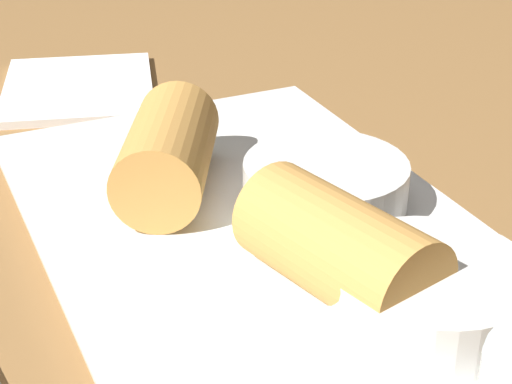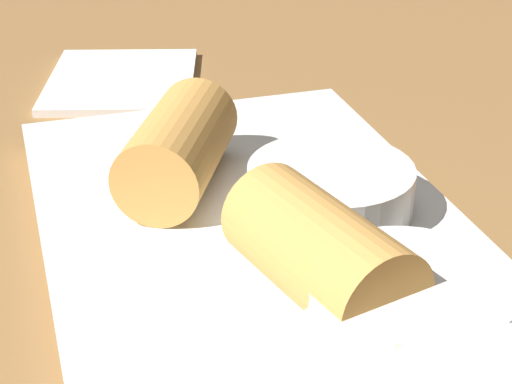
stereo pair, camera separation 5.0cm
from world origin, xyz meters
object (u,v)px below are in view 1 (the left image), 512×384
Objects in this scene: napkin at (74,89)px; dipping_bowl_far at (431,290)px; serving_plate at (256,236)px; dipping_bowl_near at (326,183)px.

dipping_bowl_far is at bearing 10.39° from napkin.
serving_plate is 3.78× the size of dipping_bowl_far.
napkin is at bearing -169.61° from dipping_bowl_far.
dipping_bowl_far reaches higher than serving_plate.
dipping_bowl_near reaches higher than napkin.
dipping_bowl_near is (-0.20, 4.14, 2.14)cm from serving_plate.
napkin is at bearing -164.09° from dipping_bowl_near.
dipping_bowl_near reaches higher than serving_plate.
dipping_bowl_far reaches higher than napkin.
serving_plate is 3.78× the size of dipping_bowl_near.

